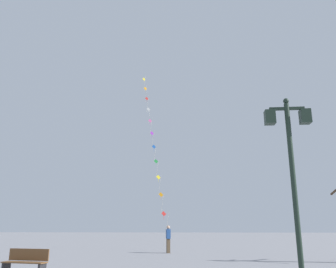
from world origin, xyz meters
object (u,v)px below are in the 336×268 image
(kite_flyer, at_px, (168,238))
(park_bench, at_px, (26,262))
(kite_train, at_px, (153,141))
(twin_lantern_lamp_post, at_px, (291,154))

(kite_flyer, height_order, park_bench, kite_flyer)
(kite_train, distance_m, park_bench, 20.12)
(kite_flyer, bearing_deg, kite_train, -0.24)
(kite_train, xyz_separation_m, park_bench, (-2.16, -18.01, -8.70))
(kite_train, distance_m, kite_flyer, 10.96)
(kite_flyer, distance_m, park_bench, 11.80)
(twin_lantern_lamp_post, distance_m, kite_train, 22.46)
(twin_lantern_lamp_post, relative_size, kite_flyer, 3.04)
(kite_train, relative_size, park_bench, 10.69)
(kite_train, relative_size, kite_flyer, 10.34)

